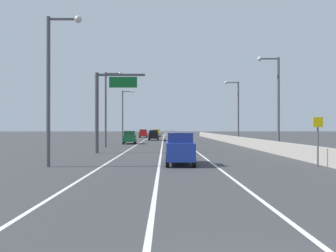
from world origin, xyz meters
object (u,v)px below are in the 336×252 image
(lamp_post_right_third, at_px, (236,107))
(lamp_post_left_far, at_px, (124,111))
(lamp_post_left_near, at_px, (53,79))
(car_white_4, at_px, (170,136))
(lamp_post_left_mid, at_px, (108,103))
(car_black_2, at_px, (154,135))
(speed_advisory_sign, at_px, (318,138))
(car_red_5, at_px, (143,133))
(car_green_1, at_px, (130,137))
(car_blue_0, at_px, (180,149))
(overhead_sign_gantry, at_px, (105,102))
(car_yellow_3, at_px, (157,133))
(lamp_post_right_second, at_px, (276,97))

(lamp_post_right_third, relative_size, lamp_post_left_far, 1.00)
(lamp_post_left_near, height_order, car_white_4, lamp_post_left_near)
(lamp_post_left_near, bearing_deg, lamp_post_left_far, 90.80)
(lamp_post_left_mid, distance_m, car_black_2, 25.10)
(speed_advisory_sign, height_order, lamp_post_left_mid, lamp_post_left_mid)
(lamp_post_left_mid, xyz_separation_m, car_white_4, (7.78, 20.02, -4.39))
(car_black_2, height_order, car_white_4, car_black_2)
(lamp_post_left_near, distance_m, lamp_post_left_far, 45.26)
(lamp_post_left_near, relative_size, car_red_5, 2.20)
(car_green_1, bearing_deg, lamp_post_left_mid, -100.93)
(speed_advisory_sign, distance_m, car_blue_0, 8.44)
(overhead_sign_gantry, bearing_deg, lamp_post_left_far, 93.11)
(lamp_post_right_third, height_order, car_yellow_3, lamp_post_right_third)
(lamp_post_left_far, relative_size, car_blue_0, 1.98)
(lamp_post_right_third, xyz_separation_m, lamp_post_left_near, (-17.25, -31.71, 0.00))
(speed_advisory_sign, xyz_separation_m, car_red_5, (-14.31, 65.92, -0.80))
(overhead_sign_gantry, relative_size, car_green_1, 1.57)
(lamp_post_left_near, height_order, car_black_2, lamp_post_left_near)
(speed_advisory_sign, relative_size, car_blue_0, 0.65)
(lamp_post_right_third, height_order, car_blue_0, lamp_post_right_third)
(lamp_post_right_third, bearing_deg, overhead_sign_gantry, -129.53)
(overhead_sign_gantry, distance_m, lamp_post_left_far, 33.09)
(speed_advisory_sign, relative_size, lamp_post_left_mid, 0.33)
(car_black_2, bearing_deg, lamp_post_left_mid, -101.30)
(lamp_post_left_far, xyz_separation_m, car_blue_0, (8.36, -43.93, -4.30))
(lamp_post_left_near, relative_size, car_green_1, 1.91)
(lamp_post_right_second, xyz_separation_m, lamp_post_right_third, (-0.11, 18.86, 0.00))
(lamp_post_right_second, height_order, lamp_post_left_near, same)
(speed_advisory_sign, xyz_separation_m, lamp_post_left_far, (-16.62, 45.49, 3.55))
(speed_advisory_sign, xyz_separation_m, lamp_post_right_second, (1.36, 13.10, 3.55))
(car_blue_0, bearing_deg, lamp_post_right_third, 72.61)
(car_black_2, bearing_deg, overhead_sign_gantry, -95.86)
(lamp_post_right_third, height_order, car_red_5, lamp_post_right_third)
(lamp_post_left_near, distance_m, car_black_2, 47.31)
(lamp_post_left_mid, relative_size, lamp_post_left_far, 1.00)
(car_yellow_3, distance_m, car_white_4, 30.84)
(lamp_post_left_near, distance_m, car_yellow_3, 73.62)
(car_black_2, xyz_separation_m, car_red_5, (-3.04, 18.81, 0.01))
(speed_advisory_sign, relative_size, car_white_4, 0.64)
(lamp_post_left_mid, relative_size, car_yellow_3, 2.07)
(overhead_sign_gantry, distance_m, lamp_post_right_third, 25.28)
(lamp_post_right_second, distance_m, car_red_5, 55.27)
(car_yellow_3, bearing_deg, car_red_5, -111.24)
(car_green_1, height_order, car_white_4, car_green_1)
(car_yellow_3, bearing_deg, car_white_4, -84.41)
(lamp_post_right_third, bearing_deg, lamp_post_right_second, -89.68)
(car_red_5, bearing_deg, car_black_2, -80.82)
(car_green_1, bearing_deg, car_white_4, 61.04)
(lamp_post_left_far, height_order, car_red_5, lamp_post_left_far)
(car_green_1, bearing_deg, lamp_post_right_third, -0.20)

